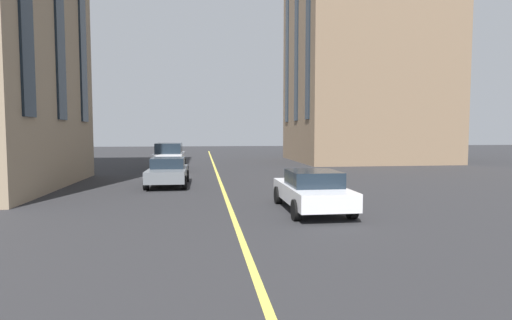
% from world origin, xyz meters
% --- Properties ---
extents(lane_centre_line, '(80.00, 0.16, 0.01)m').
position_xyz_m(lane_centre_line, '(20.00, 0.00, 0.00)').
color(lane_centre_line, '#D8C64C').
rests_on(lane_centre_line, ground_plane).
extents(car_grey_parked_a, '(4.40, 1.95, 1.37)m').
position_xyz_m(car_grey_parked_a, '(23.71, 2.63, 0.70)').
color(car_grey_parked_a, slate).
rests_on(car_grey_parked_a, ground_plane).
extents(car_white_oncoming, '(4.40, 1.95, 1.37)m').
position_xyz_m(car_white_oncoming, '(16.43, -2.70, 0.70)').
color(car_white_oncoming, silver).
rests_on(car_white_oncoming, ground_plane).
extents(car_white_near, '(4.70, 2.14, 1.88)m').
position_xyz_m(car_white_near, '(32.08, 3.22, 0.97)').
color(car_white_near, silver).
rests_on(car_white_near, ground_plane).
extents(building_right_near, '(11.87, 12.78, 26.25)m').
position_xyz_m(building_right_near, '(39.04, -13.83, 13.12)').
color(building_right_near, '#846B51').
rests_on(building_right_near, ground_plane).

